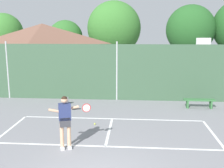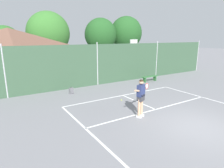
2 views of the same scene
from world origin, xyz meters
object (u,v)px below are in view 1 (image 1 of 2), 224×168
at_px(basketball_hoop, 202,58).
at_px(tennis_ball, 95,124).
at_px(courtside_bench, 199,101).
at_px(tennis_player, 65,118).
at_px(backpack_grey, 66,101).

bearing_deg(basketball_hoop, tennis_ball, -132.86).
bearing_deg(courtside_bench, tennis_player, -136.55).
distance_m(tennis_player, tennis_ball, 2.77).
xyz_separation_m(basketball_hoop, backpack_grey, (-8.02, -3.37, -2.12)).
xyz_separation_m(basketball_hoop, tennis_ball, (-5.98, -6.44, -2.28)).
height_order(backpack_grey, courtside_bench, courtside_bench).
bearing_deg(tennis_player, courtside_bench, 43.45).
xyz_separation_m(backpack_grey, courtside_bench, (7.12, -0.14, 0.17)).
bearing_deg(tennis_player, tennis_ball, 75.70).
bearing_deg(basketball_hoop, courtside_bench, -104.36).
height_order(tennis_ball, backpack_grey, backpack_grey).
relative_size(tennis_player, backpack_grey, 4.01).
bearing_deg(backpack_grey, tennis_player, -75.81).
xyz_separation_m(tennis_player, tennis_ball, (0.63, 2.48, -1.08)).
distance_m(basketball_hoop, courtside_bench, 4.11).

